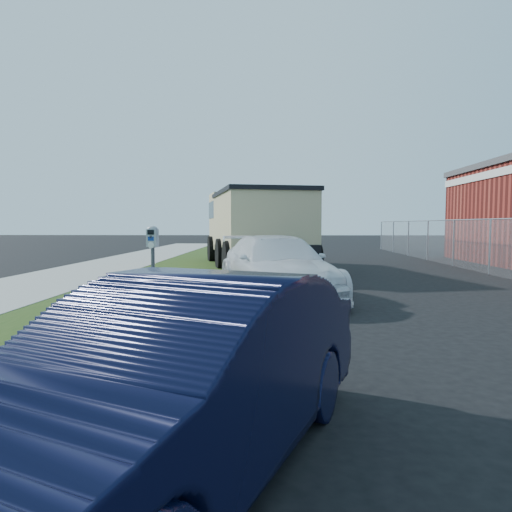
{
  "coord_description": "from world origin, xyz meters",
  "views": [
    {
      "loc": [
        -1.05,
        -8.09,
        1.64
      ],
      "look_at": [
        -1.4,
        1.0,
        1.0
      ],
      "focal_mm": 32.0,
      "sensor_mm": 36.0,
      "label": 1
    }
  ],
  "objects_px": {
    "white_wagon": "(277,266)",
    "dump_truck": "(254,224)",
    "parking_meter": "(153,248)",
    "navy_sedan": "(181,378)"
  },
  "relations": [
    {
      "from": "parking_meter",
      "to": "navy_sedan",
      "type": "xyz_separation_m",
      "value": [
        1.6,
        -5.36,
        -0.56
      ]
    },
    {
      "from": "navy_sedan",
      "to": "dump_truck",
      "type": "height_order",
      "value": "dump_truck"
    },
    {
      "from": "white_wagon",
      "to": "parking_meter",
      "type": "bearing_deg",
      "value": -154.72
    },
    {
      "from": "white_wagon",
      "to": "dump_truck",
      "type": "relative_size",
      "value": 0.61
    },
    {
      "from": "white_wagon",
      "to": "navy_sedan",
      "type": "distance_m",
      "value": 7.39
    },
    {
      "from": "white_wagon",
      "to": "dump_truck",
      "type": "bearing_deg",
      "value": 80.78
    },
    {
      "from": "white_wagon",
      "to": "dump_truck",
      "type": "height_order",
      "value": "dump_truck"
    },
    {
      "from": "parking_meter",
      "to": "white_wagon",
      "type": "bearing_deg",
      "value": 53.65
    },
    {
      "from": "parking_meter",
      "to": "dump_truck",
      "type": "relative_size",
      "value": 0.19
    },
    {
      "from": "navy_sedan",
      "to": "dump_truck",
      "type": "bearing_deg",
      "value": 112.31
    }
  ]
}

